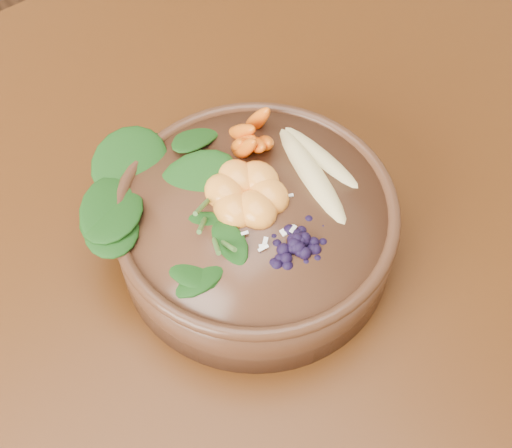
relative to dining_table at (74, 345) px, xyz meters
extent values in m
cylinder|color=#331C0C|center=(0.72, 0.37, -0.30)|extent=(0.07, 0.07, 0.71)
cube|color=#54290D|center=(0.00, 0.00, 0.07)|extent=(1.60, 0.90, 0.04)
cylinder|color=#4E2D1B|center=(0.20, -0.07, 0.13)|extent=(0.28, 0.28, 0.08)
ellipsoid|color=#E0CC84|center=(0.29, -0.06, 0.18)|extent=(0.04, 0.15, 0.02)
ellipsoid|color=#E0CC84|center=(0.27, -0.07, 0.18)|extent=(0.06, 0.15, 0.02)
camera|label=1|loc=(-0.05, -0.39, 0.73)|focal=50.00mm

